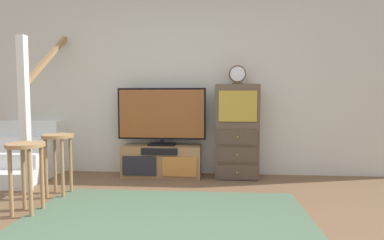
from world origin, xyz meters
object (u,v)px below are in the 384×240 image
(bar_stool_near, at_px, (26,161))
(bar_stool_far, at_px, (58,150))
(media_console, at_px, (162,161))
(side_cabinet, at_px, (237,132))
(desk_clock, at_px, (237,75))
(television, at_px, (162,115))

(bar_stool_near, distance_m, bar_stool_far, 0.54)
(bar_stool_near, bearing_deg, media_console, 54.40)
(side_cabinet, distance_m, desk_clock, 0.76)
(bar_stool_near, xyz_separation_m, bar_stool_far, (0.02, 0.54, 0.01))
(media_console, xyz_separation_m, side_cabinet, (1.03, 0.01, 0.42))
(television, relative_size, desk_clock, 4.84)
(media_console, bearing_deg, bar_stool_near, -125.60)
(media_console, bearing_deg, desk_clock, -0.26)
(television, height_order, desk_clock, desk_clock)
(desk_clock, bearing_deg, television, 178.42)
(media_console, height_order, side_cabinet, side_cabinet)
(side_cabinet, xyz_separation_m, bar_stool_near, (-2.06, -1.45, -0.13))
(side_cabinet, bearing_deg, media_console, -179.43)
(bar_stool_near, bearing_deg, bar_stool_far, 87.87)
(bar_stool_far, bearing_deg, television, 42.29)
(side_cabinet, height_order, desk_clock, desk_clock)
(television, bearing_deg, side_cabinet, -0.76)
(side_cabinet, relative_size, bar_stool_near, 1.90)
(desk_clock, height_order, bar_stool_near, desk_clock)
(side_cabinet, distance_m, bar_stool_far, 2.23)
(side_cabinet, bearing_deg, television, 179.24)
(side_cabinet, bearing_deg, bar_stool_far, -156.10)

